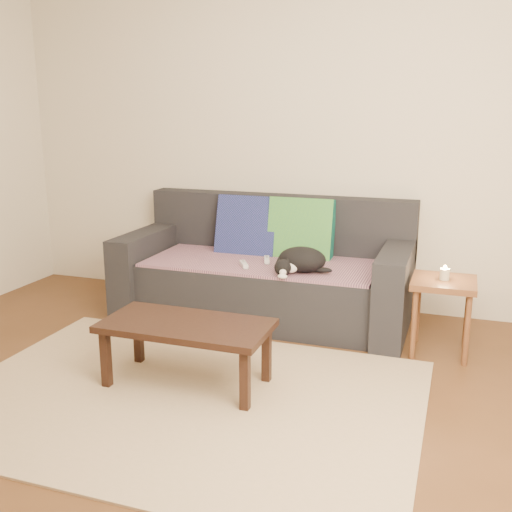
# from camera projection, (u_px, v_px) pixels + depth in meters

# --- Properties ---
(ground) EXTENTS (4.50, 4.50, 0.00)m
(ground) POSITION_uv_depth(u_px,v_px,m) (171.00, 411.00, 3.09)
(ground) COLOR brown
(ground) RESTS_ON ground
(back_wall) EXTENTS (4.50, 0.04, 2.60)m
(back_wall) POSITION_uv_depth(u_px,v_px,m) (284.00, 138.00, 4.61)
(back_wall) COLOR beige
(back_wall) RESTS_ON ground
(sofa) EXTENTS (2.10, 0.94, 0.87)m
(sofa) POSITION_uv_depth(u_px,v_px,m) (266.00, 276.00, 4.45)
(sofa) COLOR #232328
(sofa) RESTS_ON ground
(throw_blanket) EXTENTS (1.66, 0.74, 0.02)m
(throw_blanket) POSITION_uv_depth(u_px,v_px,m) (262.00, 263.00, 4.34)
(throw_blanket) COLOR #3D2444
(throw_blanket) RESTS_ON sofa
(cushion_navy) EXTENTS (0.47, 0.24, 0.49)m
(cushion_navy) POSITION_uv_depth(u_px,v_px,m) (247.00, 227.00, 4.60)
(cushion_navy) COLOR #102145
(cushion_navy) RESTS_ON throw_blanket
(cushion_green) EXTENTS (0.49, 0.22, 0.50)m
(cushion_green) POSITION_uv_depth(u_px,v_px,m) (301.00, 231.00, 4.46)
(cushion_green) COLOR #0D594D
(cushion_green) RESTS_ON throw_blanket
(cat) EXTENTS (0.42, 0.40, 0.17)m
(cat) POSITION_uv_depth(u_px,v_px,m) (301.00, 260.00, 4.03)
(cat) COLOR black
(cat) RESTS_ON throw_blanket
(wii_remote_a) EXTENTS (0.11, 0.15, 0.03)m
(wii_remote_a) POSITION_uv_depth(u_px,v_px,m) (244.00, 264.00, 4.20)
(wii_remote_a) COLOR white
(wii_remote_a) RESTS_ON throw_blanket
(wii_remote_b) EXTENTS (0.08, 0.15, 0.03)m
(wii_remote_b) POSITION_uv_depth(u_px,v_px,m) (267.00, 260.00, 4.32)
(wii_remote_b) COLOR white
(wii_remote_b) RESTS_ON throw_blanket
(side_table) EXTENTS (0.39, 0.39, 0.49)m
(side_table) POSITION_uv_depth(u_px,v_px,m) (443.00, 293.00, 3.73)
(side_table) COLOR brown
(side_table) RESTS_ON ground
(candle) EXTENTS (0.06, 0.06, 0.09)m
(candle) POSITION_uv_depth(u_px,v_px,m) (445.00, 274.00, 3.70)
(candle) COLOR beige
(candle) RESTS_ON side_table
(rug) EXTENTS (2.50, 1.80, 0.01)m
(rug) POSITION_uv_depth(u_px,v_px,m) (184.00, 397.00, 3.22)
(rug) COLOR tan
(rug) RESTS_ON ground
(coffee_table) EXTENTS (0.93, 0.47, 0.37)m
(coffee_table) POSITION_uv_depth(u_px,v_px,m) (186.00, 331.00, 3.31)
(coffee_table) COLOR black
(coffee_table) RESTS_ON rug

